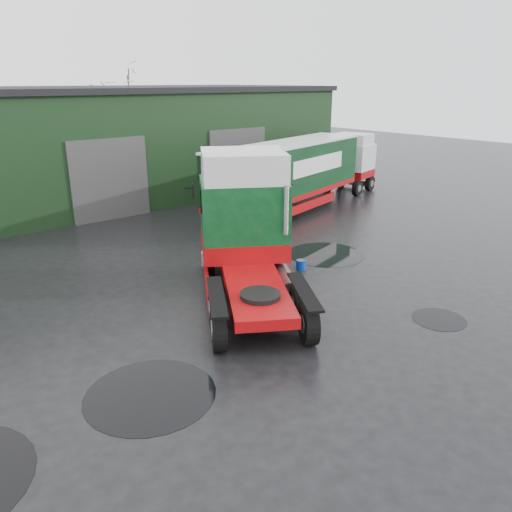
{
  "coord_description": "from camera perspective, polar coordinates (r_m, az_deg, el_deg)",
  "views": [
    {
      "loc": [
        -8.05,
        -9.56,
        6.65
      ],
      "look_at": [
        0.88,
        1.25,
        1.7
      ],
      "focal_mm": 35.0,
      "sensor_mm": 36.0,
      "label": 1
    }
  ],
  "objects": [
    {
      "name": "ground",
      "position": [
        14.16,
        0.48,
        -8.57
      ],
      "size": [
        100.0,
        100.0,
        0.0
      ],
      "primitive_type": "plane",
      "color": "black"
    },
    {
      "name": "warehouse",
      "position": [
        31.42,
        -21.11,
        11.81
      ],
      "size": [
        32.4,
        12.4,
        6.3
      ],
      "color": "black",
      "rests_on": "ground"
    },
    {
      "name": "hero_tractor",
      "position": [
        14.86,
        -0.53,
        2.35
      ],
      "size": [
        6.49,
        7.89,
        4.56
      ],
      "primitive_type": null,
      "rotation": [
        0.0,
        0.0,
        -0.55
      ],
      "color": "#0B401B",
      "rests_on": "ground"
    },
    {
      "name": "lorry_right",
      "position": [
        25.91,
        3.63,
        8.78
      ],
      "size": [
        14.41,
        5.88,
        3.74
      ],
      "primitive_type": null,
      "rotation": [
        0.0,
        0.0,
        -1.32
      ],
      "color": "silver",
      "rests_on": "ground"
    },
    {
      "name": "wash_bucket",
      "position": [
        18.62,
        5.16,
        -0.99
      ],
      "size": [
        0.46,
        0.46,
        0.34
      ],
      "primitive_type": "cylinder",
      "rotation": [
        0.0,
        0.0,
        -0.31
      ],
      "color": "#072FA5",
      "rests_on": "ground"
    },
    {
      "name": "tree_back_b",
      "position": [
        43.58,
        -15.53,
        14.97
      ],
      "size": [
        4.4,
        4.4,
        7.5
      ],
      "primitive_type": null,
      "color": "black",
      "rests_on": "ground"
    },
    {
      "name": "puddle_0",
      "position": [
        11.83,
        -11.98,
        -15.21
      ],
      "size": [
        2.95,
        2.95,
        0.01
      ],
      "primitive_type": "cylinder",
      "color": "black",
      "rests_on": "ground"
    },
    {
      "name": "puddle_1",
      "position": [
        20.35,
        7.98,
        0.2
      ],
      "size": [
        3.11,
        3.11,
        0.01
      ],
      "primitive_type": "cylinder",
      "color": "black",
      "rests_on": "ground"
    },
    {
      "name": "puddle_3",
      "position": [
        15.75,
        20.2,
        -6.8
      ],
      "size": [
        1.56,
        1.56,
        0.01
      ],
      "primitive_type": "cylinder",
      "color": "black",
      "rests_on": "ground"
    }
  ]
}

